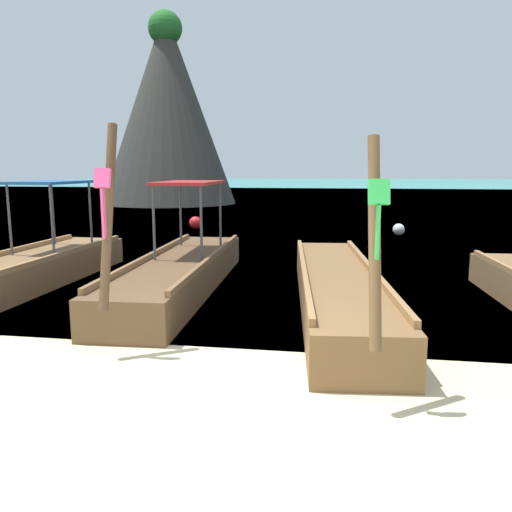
% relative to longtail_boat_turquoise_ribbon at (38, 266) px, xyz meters
% --- Properties ---
extents(ground, '(120.00, 120.00, 0.00)m').
position_rel_longtail_boat_turquoise_ribbon_xyz_m(ground, '(4.84, -4.93, -0.37)').
color(ground, beige).
extents(sea_water, '(120.00, 120.00, 0.00)m').
position_rel_longtail_boat_turquoise_ribbon_xyz_m(sea_water, '(4.84, 56.71, -0.36)').
color(sea_water, teal).
rests_on(sea_water, ground).
extents(longtail_boat_turquoise_ribbon, '(1.38, 5.97, 2.42)m').
position_rel_longtail_boat_turquoise_ribbon_xyz_m(longtail_boat_turquoise_ribbon, '(0.00, 0.00, 0.00)').
color(longtail_boat_turquoise_ribbon, brown).
rests_on(longtail_boat_turquoise_ribbon, ground).
extents(longtail_boat_pink_ribbon, '(1.63, 7.16, 2.95)m').
position_rel_longtail_boat_turquoise_ribbon_xyz_m(longtail_boat_pink_ribbon, '(3.15, -0.14, 0.01)').
color(longtail_boat_pink_ribbon, brown).
rests_on(longtail_boat_pink_ribbon, ground).
extents(longtail_boat_green_ribbon, '(1.91, 7.45, 2.71)m').
position_rel_longtail_boat_turquoise_ribbon_xyz_m(longtail_boat_green_ribbon, '(6.20, -1.02, -0.03)').
color(longtail_boat_green_ribbon, brown).
rests_on(longtail_boat_green_ribbon, ground).
extents(karst_rock, '(9.25, 9.13, 12.73)m').
position_rel_longtail_boat_turquoise_ribbon_xyz_m(karst_rock, '(-5.59, 24.91, 5.86)').
color(karst_rock, '#383833').
rests_on(karst_rock, ground).
extents(mooring_buoy_near, '(0.42, 0.42, 0.42)m').
position_rel_longtail_boat_turquoise_ribbon_xyz_m(mooring_buoy_near, '(8.33, 9.30, -0.15)').
color(mooring_buoy_near, white).
rests_on(mooring_buoy_near, sea_water).
extents(mooring_buoy_far, '(0.50, 0.50, 0.50)m').
position_rel_longtail_boat_turquoise_ribbon_xyz_m(mooring_buoy_far, '(0.58, 10.01, -0.11)').
color(mooring_buoy_far, red).
rests_on(mooring_buoy_far, sea_water).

